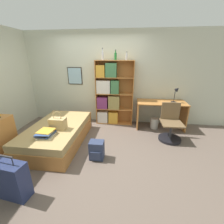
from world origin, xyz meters
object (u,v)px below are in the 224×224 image
Objects in this scene: book_stack_on_bed at (46,133)px; desk_chair at (170,129)px; suitcase at (9,180)px; bookcase at (110,95)px; bottle_green at (103,55)px; handbag at (58,123)px; bed at (58,134)px; desk_lamp at (176,92)px; waste_bin at (154,123)px; desk at (161,110)px; bottle_clear at (127,57)px; bottle_brown at (116,56)px; backpack at (97,150)px.

book_stack_on_bed is 2.78m from desk_chair.
bookcase is at bearing 68.85° from suitcase.
desk_chair reaches higher than suitcase.
handbag is at bearing -117.19° from bottle_green.
bed is 4.86× the size of book_stack_on_bed.
book_stack_on_bed is 3.28m from desk_lamp.
desk is at bearing 22.25° from waste_bin.
desk is 0.42m from waste_bin.
desk_chair reaches higher than handbag.
book_stack_on_bed is 1.33× the size of waste_bin.
bottle_green is 1.44× the size of bottle_clear.
bottle_green is 2.16m from desk_lamp.
desk is (1.29, -0.19, -1.39)m from bottle_brown.
bottle_green is (-0.18, -0.02, 1.06)m from bookcase.
bottle_brown is at bearing 170.92° from bottle_clear.
desk_lamp is (2.83, 1.09, 0.82)m from bed.
desk_lamp is 0.49× the size of desk_chair.
waste_bin is (1.32, 1.53, -0.04)m from backpack.
backpack is (1.00, 0.02, -0.32)m from book_stack_on_bed.
bottle_green reaches higher than bed.
suitcase reaches higher than waste_bin.
bottle_green is 0.70× the size of desk_lamp.
backpack is at bearing -90.78° from bookcase.
bed is 5.05× the size of backpack.
bed is 3.15m from desk_lamp.
bottle_green is 1.03× the size of waste_bin.
bottle_green is at bearing 155.90° from desk_chair.
waste_bin is at bearing -9.62° from bookcase.
bottle_green is at bearing 62.81° from handbag.
backpack is at bearing 43.51° from suitcase.
bed is 7.29× the size of bottle_brown.
desk is at bearing 45.80° from suitcase.
suitcase is 3.50m from bottle_clear.
bottle_clear is at bearing 46.38° from handbag.
handbag is 1.32m from suitcase.
suitcase is (-0.14, -1.28, -0.29)m from handbag.
suitcase is at bearing -90.38° from bed.
suitcase is 1.60× the size of desk_lamp.
bed is 2.72× the size of suitcase.
book_stack_on_bed is 0.99m from suitcase.
desk is 3.48× the size of backpack.
desk_chair is (2.63, 1.93, -0.01)m from suitcase.
backpack is at bearing -95.84° from bottle_brown.
bottle_clear is 1.59m from desk_lamp.
bottle_brown is at bearing 54.12° from handbag.
desk_lamp is (1.63, -0.20, -0.88)m from bottle_brown.
suitcase is at bearing -119.08° from bottle_clear.
bed is 1.47m from suitcase.
handbag is 0.35m from book_stack_on_bed.
bottle_brown is 0.69× the size of backpack.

